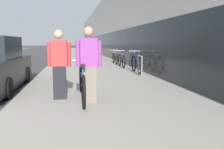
# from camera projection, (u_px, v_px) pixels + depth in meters

# --- Properties ---
(sidewalk_slab) EXTENTS (4.77, 70.00, 0.14)m
(sidewalk_slab) POSITION_uv_depth(u_px,v_px,m) (82.00, 57.00, 24.26)
(sidewalk_slab) COLOR gray
(sidewalk_slab) RESTS_ON ground
(storefront_facade) EXTENTS (10.01, 70.00, 6.20)m
(storefront_facade) POSITION_uv_depth(u_px,v_px,m) (136.00, 30.00, 32.86)
(storefront_facade) COLOR silver
(storefront_facade) RESTS_ON ground
(tandem_bicycle) EXTENTS (0.52, 2.54, 0.91)m
(tandem_bicycle) POSITION_uv_depth(u_px,v_px,m) (82.00, 84.00, 6.08)
(tandem_bicycle) COLOR black
(tandem_bicycle) RESTS_ON sidewalk_slab
(person_rider) EXTENTS (0.59, 0.23, 1.74)m
(person_rider) POSITION_uv_depth(u_px,v_px,m) (89.00, 65.00, 5.73)
(person_rider) COLOR #756B5B
(person_rider) RESTS_ON sidewalk_slab
(person_bystander) EXTENTS (0.57, 0.22, 1.69)m
(person_bystander) POSITION_uv_depth(u_px,v_px,m) (59.00, 65.00, 6.07)
(person_bystander) COLOR black
(person_bystander) RESTS_ON sidewalk_slab
(bike_rack_hoop) EXTENTS (0.05, 0.60, 0.84)m
(bike_rack_hoop) POSITION_uv_depth(u_px,v_px,m) (140.00, 63.00, 10.28)
(bike_rack_hoop) COLOR gray
(bike_rack_hoop) RESTS_ON sidewalk_slab
(cruiser_bike_nearest) EXTENTS (0.52, 1.82, 0.99)m
(cruiser_bike_nearest) POSITION_uv_depth(u_px,v_px,m) (136.00, 64.00, 11.32)
(cruiser_bike_nearest) COLOR black
(cruiser_bike_nearest) RESTS_ON sidewalk_slab
(cruiser_bike_middle) EXTENTS (0.52, 1.83, 0.92)m
(cruiser_bike_middle) POSITION_uv_depth(u_px,v_px,m) (122.00, 60.00, 13.79)
(cruiser_bike_middle) COLOR black
(cruiser_bike_middle) RESTS_ON sidewalk_slab
(cruiser_bike_farthest) EXTENTS (0.52, 1.83, 0.88)m
(cruiser_bike_farthest) POSITION_uv_depth(u_px,v_px,m) (115.00, 58.00, 16.03)
(cruiser_bike_farthest) COLOR black
(cruiser_bike_farthest) RESTS_ON sidewalk_slab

